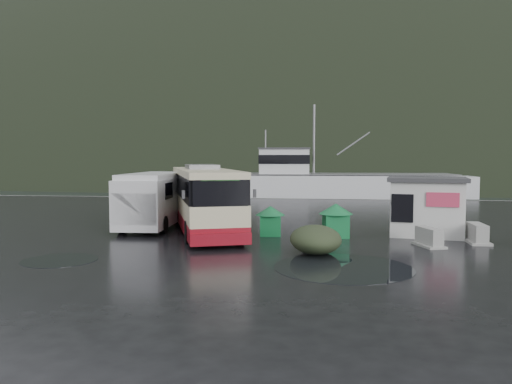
# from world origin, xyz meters

# --- Properties ---
(ground) EXTENTS (160.00, 160.00, 0.00)m
(ground) POSITION_xyz_m (0.00, 0.00, 0.00)
(ground) COLOR black
(ground) RESTS_ON ground
(harbor_water) EXTENTS (300.00, 180.00, 0.02)m
(harbor_water) POSITION_xyz_m (0.00, 110.00, 0.00)
(harbor_water) COLOR black
(harbor_water) RESTS_ON ground
(quay_edge) EXTENTS (160.00, 0.60, 1.50)m
(quay_edge) POSITION_xyz_m (0.00, 20.00, 0.00)
(quay_edge) COLOR #999993
(quay_edge) RESTS_ON ground
(headland) EXTENTS (780.00, 540.00, 570.00)m
(headland) POSITION_xyz_m (10.00, 250.00, 0.00)
(headland) COLOR black
(headland) RESTS_ON ground
(coach_bus) EXTENTS (6.42, 11.35, 3.12)m
(coach_bus) POSITION_xyz_m (-1.97, 1.64, 0.00)
(coach_bus) COLOR beige
(coach_bus) RESTS_ON ground
(white_van) EXTENTS (2.57, 6.59, 2.71)m
(white_van) POSITION_xyz_m (-4.59, 2.04, 0.00)
(white_van) COLOR silver
(white_van) RESTS_ON ground
(waste_bin_left) EXTENTS (1.04, 1.04, 1.31)m
(waste_bin_left) POSITION_xyz_m (1.35, 0.27, 0.00)
(waste_bin_left) COLOR #136B35
(waste_bin_left) RESTS_ON ground
(waste_bin_right) EXTENTS (1.22, 1.22, 1.47)m
(waste_bin_right) POSITION_xyz_m (4.21, 0.14, 0.00)
(waste_bin_right) COLOR #136B35
(waste_bin_right) RESTS_ON ground
(dome_tent) EXTENTS (2.14, 2.78, 1.02)m
(dome_tent) POSITION_xyz_m (3.40, -3.64, 0.00)
(dome_tent) COLOR #2D3821
(dome_tent) RESTS_ON ground
(ticket_kiosk) EXTENTS (3.69, 3.03, 2.58)m
(ticket_kiosk) POSITION_xyz_m (8.19, 1.09, 0.00)
(ticket_kiosk) COLOR silver
(ticket_kiosk) RESTS_ON ground
(jersey_barrier_a) EXTENTS (1.16, 1.62, 0.73)m
(jersey_barrier_a) POSITION_xyz_m (7.75, -1.65, 0.00)
(jersey_barrier_a) COLOR #999993
(jersey_barrier_a) RESTS_ON ground
(jersey_barrier_b) EXTENTS (0.80, 1.58, 0.78)m
(jersey_barrier_b) POSITION_xyz_m (9.85, -0.60, 0.00)
(jersey_barrier_b) COLOR #999993
(jersey_barrier_b) RESTS_ON ground
(fishing_trawler) EXTENTS (25.09, 6.49, 9.95)m
(fishing_trawler) POSITION_xyz_m (5.67, 28.17, 0.00)
(fishing_trawler) COLOR silver
(fishing_trawler) RESTS_ON ground
(puddles) EXTENTS (16.20, 12.90, 0.01)m
(puddles) POSITION_xyz_m (3.31, -4.01, 0.01)
(puddles) COLOR black
(puddles) RESTS_ON ground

